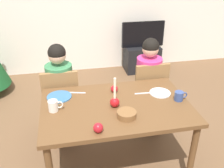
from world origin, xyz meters
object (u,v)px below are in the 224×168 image
object	(u,v)px
plate_right	(160,93)
bowl_walnuts	(127,114)
person_left_child	(61,94)
candle_centerpiece	(115,101)
mug_right	(179,96)
dining_table	(116,112)
tv	(143,34)
chair_right	(148,91)
tv_stand	(142,58)
chair_left	(62,99)
person_right_child	(148,85)
apple_near_candle	(98,128)
plate_left	(59,97)
mug_left	(54,106)
apple_by_left_plate	(114,89)

from	to	relation	value
plate_right	bowl_walnuts	distance (m)	0.55
person_left_child	candle_centerpiece	world-z (taller)	person_left_child
candle_centerpiece	mug_right	distance (m)	0.64
dining_table	tv	distance (m)	2.51
dining_table	chair_right	distance (m)	0.83
mug_right	tv_stand	bearing A→B (deg)	80.77
chair_right	mug_right	size ratio (longest dim) A/B	6.98
dining_table	chair_left	bearing A→B (deg)	130.34
candle_centerpiece	mug_right	bearing A→B (deg)	-0.81
person_right_child	mug_right	distance (m)	0.72
tv	apple_near_candle	bearing A→B (deg)	-114.59
tv_stand	plate_left	distance (m)	2.60
dining_table	candle_centerpiece	size ratio (longest dim) A/B	4.73
plate_right	person_right_child	bearing A→B (deg)	84.06
candle_centerpiece	plate_left	xyz separation A→B (m)	(-0.51, 0.27, -0.06)
person_right_child	candle_centerpiece	distance (m)	0.90
dining_table	person_right_child	size ratio (longest dim) A/B	1.19
plate_right	tv_stand	bearing A→B (deg)	76.80
chair_right	tv_stand	size ratio (longest dim) A/B	1.41
mug_right	chair_left	bearing A→B (deg)	150.46
mug_left	person_right_child	bearing A→B (deg)	29.30
person_right_child	apple_by_left_plate	bearing A→B (deg)	-142.20
person_right_child	candle_centerpiece	size ratio (longest dim) A/B	3.96
person_left_child	plate_right	distance (m)	1.14
tv_stand	mug_right	world-z (taller)	mug_right
tv	apple_near_candle	world-z (taller)	tv
tv_stand	bowl_walnuts	size ratio (longest dim) A/B	3.76
candle_centerpiece	apple_by_left_plate	size ratio (longest dim) A/B	3.97
chair_right	apple_near_candle	size ratio (longest dim) A/B	11.07
chair_right	bowl_walnuts	xyz separation A→B (m)	(-0.49, -0.82, 0.27)
person_left_child	candle_centerpiece	bearing A→B (deg)	-53.23
mug_left	bowl_walnuts	bearing A→B (deg)	-19.81
person_right_child	apple_by_left_plate	world-z (taller)	person_right_child
chair_left	chair_right	distance (m)	1.06
tv_stand	candle_centerpiece	world-z (taller)	candle_centerpiece
person_left_child	apple_near_candle	size ratio (longest dim) A/B	14.42
apple_by_left_plate	chair_right	bearing A→B (deg)	35.43
chair_right	plate_right	world-z (taller)	chair_right
mug_right	bowl_walnuts	world-z (taller)	mug_right
plate_right	apple_by_left_plate	size ratio (longest dim) A/B	2.85
mug_right	plate_right	bearing A→B (deg)	129.18
tv	candle_centerpiece	bearing A→B (deg)	-113.57
tv_stand	plate_left	bearing A→B (deg)	-126.55
apple_near_candle	plate_right	bearing A→B (deg)	34.71
person_left_child	apple_by_left_plate	world-z (taller)	person_left_child
chair_left	person_right_child	distance (m)	1.06
plate_right	apple_near_candle	distance (m)	0.87
person_left_child	plate_left	bearing A→B (deg)	-91.21
mug_left	apple_near_candle	bearing A→B (deg)	-47.51
chair_left	plate_left	world-z (taller)	chair_left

